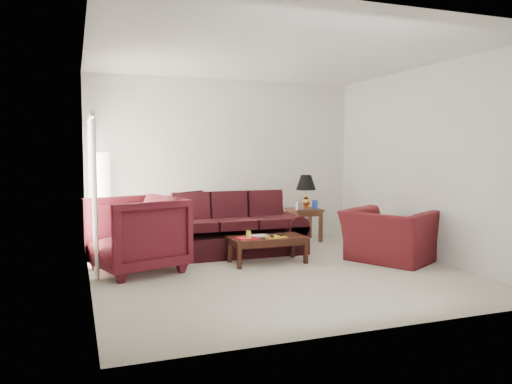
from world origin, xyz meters
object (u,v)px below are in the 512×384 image
Objects in this scene: sofa at (233,225)px; coffee_table at (267,250)px; end_table at (304,225)px; armchair_left at (136,234)px; armchair_right at (389,236)px; floor_lamp at (104,202)px.

sofa reaches higher than coffee_table.
armchair_left reaches higher than end_table.
sofa is 3.83× the size of end_table.
coffee_table is at bearing -69.22° from sofa.
armchair_right is at bearing -24.11° from coffee_table.
sofa is at bearing -155.77° from end_table.
sofa reaches higher than armchair_right.
floor_lamp is at bearing 154.99° from sofa.
coffee_table is (2.26, -1.68, -0.64)m from floor_lamp.
armchair_left is at bearing 169.67° from coffee_table.
coffee_table is at bearing 44.21° from armchair_right.
sofa is at bearing 94.80° from armchair_left.
armchair_left is 3.76m from armchair_right.
floor_lamp is 1.64m from armchair_left.
end_table is 0.53× the size of coffee_table.
floor_lamp is at bearing 177.49° from end_table.
end_table is at bearing 23.82° from sofa.
sofa is 2.47m from armchair_right.
armchair_right is at bearing 62.19° from armchair_left.
floor_lamp is 1.45× the size of armchair_left.
armchair_left reaches higher than coffee_table.
end_table is (1.64, 0.74, -0.17)m from sofa.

